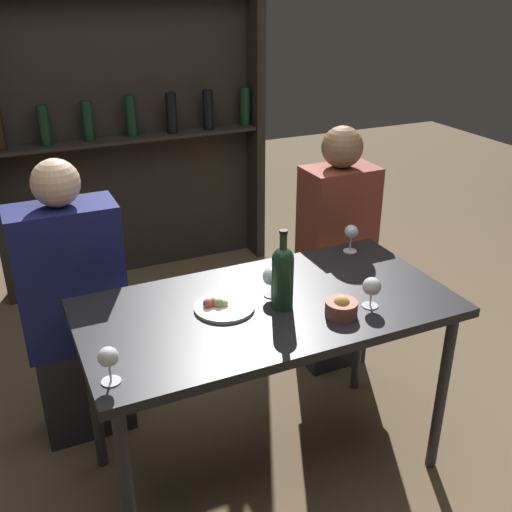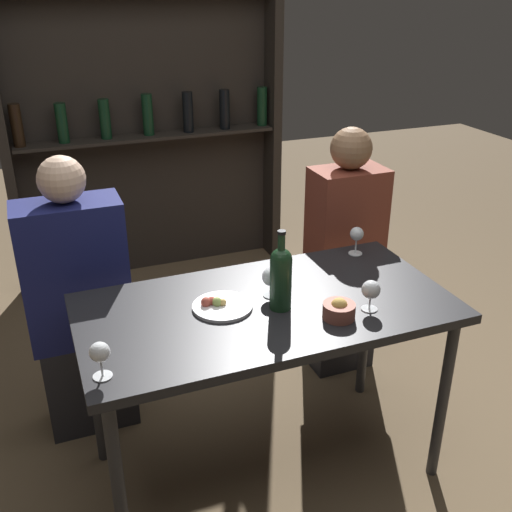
{
  "view_description": "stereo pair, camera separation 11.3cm",
  "coord_description": "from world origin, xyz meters",
  "px_view_note": "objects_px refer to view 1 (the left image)",
  "views": [
    {
      "loc": [
        -0.84,
        -1.73,
        1.87
      ],
      "look_at": [
        0.0,
        0.11,
        0.93
      ],
      "focal_mm": 42.0,
      "sensor_mm": 36.0,
      "label": 1
    },
    {
      "loc": [
        -0.74,
        -1.77,
        1.87
      ],
      "look_at": [
        0.0,
        0.11,
        0.93
      ],
      "focal_mm": 42.0,
      "sensor_mm": 36.0,
      "label": 2
    }
  ],
  "objects_px": {
    "wine_glass_0": "(372,287)",
    "food_plate_0": "(222,306)",
    "wine_glass_2": "(272,277)",
    "wine_bottle": "(283,275)",
    "wine_glass_1": "(351,233)",
    "seated_person_left": "(75,314)",
    "snack_bowl": "(341,307)",
    "seated_person_right": "(335,258)",
    "wine_glass_3": "(108,359)"
  },
  "relations": [
    {
      "from": "wine_glass_1",
      "to": "seated_person_left",
      "type": "relative_size",
      "value": 0.1
    },
    {
      "from": "seated_person_left",
      "to": "seated_person_right",
      "type": "relative_size",
      "value": 1.0
    },
    {
      "from": "wine_glass_0",
      "to": "wine_glass_2",
      "type": "distance_m",
      "value": 0.37
    },
    {
      "from": "wine_glass_1",
      "to": "food_plate_0",
      "type": "relative_size",
      "value": 0.56
    },
    {
      "from": "wine_glass_2",
      "to": "seated_person_left",
      "type": "bearing_deg",
      "value": 142.97
    },
    {
      "from": "wine_bottle",
      "to": "food_plate_0",
      "type": "bearing_deg",
      "value": 158.84
    },
    {
      "from": "wine_glass_3",
      "to": "snack_bowl",
      "type": "distance_m",
      "value": 0.83
    },
    {
      "from": "food_plate_0",
      "to": "snack_bowl",
      "type": "relative_size",
      "value": 1.91
    },
    {
      "from": "food_plate_0",
      "to": "snack_bowl",
      "type": "xyz_separation_m",
      "value": [
        0.37,
        -0.22,
        0.02
      ]
    },
    {
      "from": "wine_glass_0",
      "to": "wine_glass_2",
      "type": "xyz_separation_m",
      "value": [
        -0.29,
        0.22,
        -0.0
      ]
    },
    {
      "from": "wine_glass_0",
      "to": "seated_person_left",
      "type": "xyz_separation_m",
      "value": [
        -0.96,
        0.73,
        -0.27
      ]
    },
    {
      "from": "seated_person_left",
      "to": "food_plate_0",
      "type": "bearing_deg",
      "value": -48.33
    },
    {
      "from": "wine_bottle",
      "to": "seated_person_left",
      "type": "distance_m",
      "value": 0.95
    },
    {
      "from": "wine_glass_2",
      "to": "wine_glass_3",
      "type": "height_order",
      "value": "wine_glass_3"
    },
    {
      "from": "seated_person_right",
      "to": "seated_person_left",
      "type": "bearing_deg",
      "value": -180.0
    },
    {
      "from": "wine_glass_3",
      "to": "food_plate_0",
      "type": "bearing_deg",
      "value": 29.9
    },
    {
      "from": "wine_bottle",
      "to": "wine_glass_0",
      "type": "distance_m",
      "value": 0.33
    },
    {
      "from": "wine_glass_1",
      "to": "wine_glass_2",
      "type": "bearing_deg",
      "value": -156.08
    },
    {
      "from": "wine_glass_0",
      "to": "wine_glass_3",
      "type": "bearing_deg",
      "value": -176.6
    },
    {
      "from": "wine_glass_0",
      "to": "snack_bowl",
      "type": "height_order",
      "value": "wine_glass_0"
    },
    {
      "from": "wine_bottle",
      "to": "seated_person_left",
      "type": "height_order",
      "value": "seated_person_left"
    },
    {
      "from": "wine_glass_0",
      "to": "wine_glass_1",
      "type": "xyz_separation_m",
      "value": [
        0.2,
        0.44,
        0.01
      ]
    },
    {
      "from": "wine_bottle",
      "to": "food_plate_0",
      "type": "distance_m",
      "value": 0.25
    },
    {
      "from": "wine_glass_3",
      "to": "wine_glass_0",
      "type": "bearing_deg",
      "value": 3.4
    },
    {
      "from": "wine_glass_1",
      "to": "seated_person_right",
      "type": "xyz_separation_m",
      "value": [
        0.11,
        0.29,
        -0.27
      ]
    },
    {
      "from": "wine_glass_0",
      "to": "seated_person_right",
      "type": "xyz_separation_m",
      "value": [
        0.31,
        0.73,
        -0.26
      ]
    },
    {
      "from": "snack_bowl",
      "to": "food_plate_0",
      "type": "bearing_deg",
      "value": 149.2
    },
    {
      "from": "wine_glass_1",
      "to": "snack_bowl",
      "type": "height_order",
      "value": "wine_glass_1"
    },
    {
      "from": "snack_bowl",
      "to": "seated_person_left",
      "type": "bearing_deg",
      "value": 138.32
    },
    {
      "from": "snack_bowl",
      "to": "wine_glass_0",
      "type": "bearing_deg",
      "value": 4.62
    },
    {
      "from": "wine_glass_2",
      "to": "wine_glass_0",
      "type": "bearing_deg",
      "value": -37.4
    },
    {
      "from": "wine_glass_0",
      "to": "wine_glass_3",
      "type": "xyz_separation_m",
      "value": [
        -0.96,
        -0.06,
        0.01
      ]
    },
    {
      "from": "wine_glass_3",
      "to": "seated_person_left",
      "type": "relative_size",
      "value": 0.1
    },
    {
      "from": "seated_person_right",
      "to": "snack_bowl",
      "type": "bearing_deg",
      "value": -120.85
    },
    {
      "from": "wine_glass_1",
      "to": "seated_person_left",
      "type": "xyz_separation_m",
      "value": [
        -1.16,
        0.29,
        -0.28
      ]
    },
    {
      "from": "wine_glass_3",
      "to": "wine_glass_1",
      "type": "bearing_deg",
      "value": 23.25
    },
    {
      "from": "wine_bottle",
      "to": "seated_person_left",
      "type": "relative_size",
      "value": 0.24
    },
    {
      "from": "food_plate_0",
      "to": "seated_person_left",
      "type": "distance_m",
      "value": 0.72
    },
    {
      "from": "seated_person_right",
      "to": "food_plate_0",
      "type": "bearing_deg",
      "value": -147.26
    },
    {
      "from": "wine_glass_0",
      "to": "seated_person_right",
      "type": "distance_m",
      "value": 0.83
    },
    {
      "from": "seated_person_right",
      "to": "wine_glass_2",
      "type": "bearing_deg",
      "value": -140.01
    },
    {
      "from": "wine_glass_1",
      "to": "snack_bowl",
      "type": "xyz_separation_m",
      "value": [
        -0.33,
        -0.45,
        -0.06
      ]
    },
    {
      "from": "snack_bowl",
      "to": "seated_person_right",
      "type": "height_order",
      "value": "seated_person_right"
    },
    {
      "from": "wine_bottle",
      "to": "wine_glass_1",
      "type": "xyz_separation_m",
      "value": [
        0.49,
        0.31,
        -0.04
      ]
    },
    {
      "from": "seated_person_left",
      "to": "wine_glass_2",
      "type": "bearing_deg",
      "value": -37.03
    },
    {
      "from": "wine_glass_0",
      "to": "food_plate_0",
      "type": "relative_size",
      "value": 0.52
    },
    {
      "from": "wine_glass_2",
      "to": "seated_person_right",
      "type": "bearing_deg",
      "value": 39.99
    },
    {
      "from": "wine_glass_0",
      "to": "seated_person_right",
      "type": "height_order",
      "value": "seated_person_right"
    },
    {
      "from": "food_plate_0",
      "to": "seated_person_right",
      "type": "height_order",
      "value": "seated_person_right"
    },
    {
      "from": "wine_glass_3",
      "to": "seated_person_left",
      "type": "bearing_deg",
      "value": 90.11
    }
  ]
}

